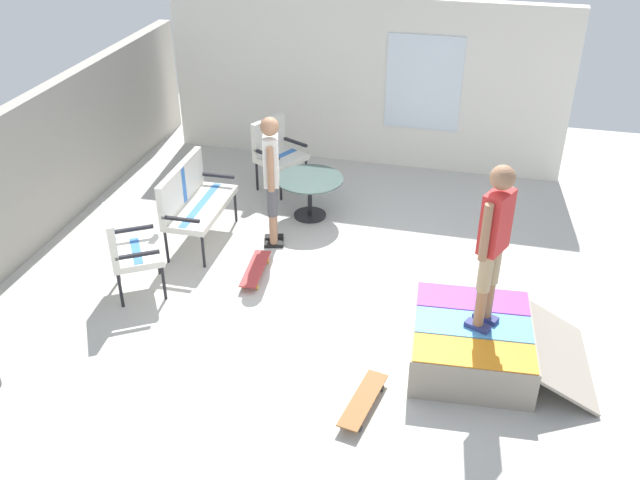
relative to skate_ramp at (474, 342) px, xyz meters
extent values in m
cube|color=beige|center=(0.72, 1.51, -0.27)|extent=(12.00, 12.00, 0.10)
cube|color=#9E998E|center=(0.72, 5.51, 0.69)|extent=(9.00, 0.20, 1.82)
cube|color=white|center=(4.52, 2.01, 1.04)|extent=(0.20, 6.00, 2.52)
cube|color=silver|center=(4.41, 1.11, 1.13)|extent=(0.03, 1.10, 1.40)
cube|color=gray|center=(0.00, 0.03, -0.01)|extent=(1.39, 1.26, 0.43)
cube|color=orange|center=(-0.44, 0.00, 0.22)|extent=(0.50, 1.15, 0.01)
cube|color=#4C99D8|center=(0.00, 0.03, 0.22)|extent=(0.50, 1.15, 0.01)
cube|color=purple|center=(0.43, 0.06, 0.22)|extent=(0.50, 1.15, 0.01)
cylinder|color=#B2B2B7|center=(-0.05, 0.58, 0.19)|extent=(1.25, 0.15, 0.05)
cube|color=gray|center=(0.06, -0.82, -0.03)|extent=(1.31, 0.72, 0.37)
cylinder|color=black|center=(0.95, 3.24, 0.00)|extent=(0.04, 0.04, 0.44)
cylinder|color=black|center=(2.12, 3.26, 0.00)|extent=(0.04, 0.04, 0.44)
cylinder|color=black|center=(0.95, 3.71, 0.00)|extent=(0.04, 0.04, 0.44)
cylinder|color=black|center=(2.12, 3.73, 0.00)|extent=(0.04, 0.04, 0.44)
cube|color=silver|center=(1.53, 3.49, 0.26)|extent=(1.26, 0.57, 0.08)
cube|color=#3872C6|center=(1.53, 3.49, 0.30)|extent=(1.21, 0.12, 0.00)
cube|color=silver|center=(1.53, 3.72, 0.55)|extent=(1.25, 0.10, 0.50)
cube|color=#3872C6|center=(1.53, 3.72, 0.55)|extent=(0.10, 0.09, 0.46)
cube|color=black|center=(0.93, 3.48, 0.42)|extent=(0.05, 0.47, 0.04)
cube|color=black|center=(2.14, 3.49, 0.42)|extent=(0.05, 0.47, 0.04)
cylinder|color=black|center=(2.86, 2.85, 0.00)|extent=(0.04, 0.04, 0.44)
cylinder|color=black|center=(3.35, 2.61, 0.00)|extent=(0.04, 0.04, 0.44)
cylinder|color=black|center=(3.07, 3.27, 0.00)|extent=(0.04, 0.04, 0.44)
cylinder|color=black|center=(3.56, 3.03, 0.00)|extent=(0.04, 0.04, 0.44)
cube|color=silver|center=(3.21, 2.94, 0.26)|extent=(0.80, 0.77, 0.08)
cube|color=#3872C6|center=(3.21, 2.94, 0.30)|extent=(0.56, 0.35, 0.00)
cube|color=silver|center=(3.31, 3.15, 0.55)|extent=(0.59, 0.35, 0.50)
cube|color=#3872C6|center=(3.31, 3.15, 0.55)|extent=(0.13, 0.12, 0.46)
cube|color=black|center=(2.95, 3.07, 0.42)|extent=(0.25, 0.44, 0.04)
cube|color=black|center=(3.47, 2.81, 0.42)|extent=(0.25, 0.44, 0.04)
cylinder|color=black|center=(0.23, 3.42, 0.00)|extent=(0.04, 0.04, 0.44)
cylinder|color=black|center=(0.68, 3.70, 0.00)|extent=(0.04, 0.04, 0.44)
cylinder|color=black|center=(-0.02, 3.81, 0.00)|extent=(0.04, 0.04, 0.44)
cylinder|color=black|center=(0.43, 4.10, 0.00)|extent=(0.04, 0.04, 0.44)
cube|color=silver|center=(0.33, 3.76, 0.26)|extent=(0.82, 0.80, 0.08)
cube|color=#3872C6|center=(0.33, 3.76, 0.30)|extent=(0.54, 0.39, 0.00)
cube|color=silver|center=(0.21, 3.96, 0.55)|extent=(0.57, 0.40, 0.50)
cube|color=#3872C6|center=(0.21, 3.96, 0.55)|extent=(0.13, 0.12, 0.46)
cube|color=black|center=(0.09, 3.60, 0.42)|extent=(0.28, 0.42, 0.04)
cube|color=black|center=(0.58, 3.91, 0.42)|extent=(0.28, 0.42, 0.04)
cylinder|color=black|center=(2.50, 2.33, 0.05)|extent=(0.06, 0.06, 0.55)
cylinder|color=black|center=(2.50, 2.33, -0.21)|extent=(0.44, 0.44, 0.03)
cylinder|color=#425651|center=(2.50, 2.33, 0.34)|extent=(0.90, 0.90, 0.02)
cube|color=black|center=(1.62, 2.57, -0.20)|extent=(0.17, 0.26, 0.05)
cylinder|color=#9E7051|center=(1.62, 2.57, 0.03)|extent=(0.10, 0.10, 0.40)
cylinder|color=#4C4C51|center=(1.62, 2.57, 0.43)|extent=(0.13, 0.13, 0.40)
cube|color=black|center=(1.78, 2.62, -0.20)|extent=(0.17, 0.26, 0.05)
cylinder|color=#9E7051|center=(1.78, 2.62, 0.03)|extent=(0.10, 0.10, 0.40)
cylinder|color=#4C4C51|center=(1.78, 2.62, 0.43)|extent=(0.13, 0.13, 0.40)
cube|color=silver|center=(1.70, 2.60, 0.92)|extent=(0.36, 0.26, 0.59)
sphere|color=#9E7051|center=(1.70, 2.60, 1.36)|extent=(0.23, 0.23, 0.23)
cylinder|color=#9E7051|center=(1.51, 2.54, 0.90)|extent=(0.08, 0.08, 0.56)
cylinder|color=#9E7051|center=(1.89, 2.65, 0.90)|extent=(0.08, 0.08, 0.56)
cube|color=navy|center=(0.10, -0.08, 0.25)|extent=(0.20, 0.26, 0.05)
cylinder|color=#9E7051|center=(0.10, -0.08, 0.47)|extent=(0.10, 0.10, 0.40)
cylinder|color=tan|center=(0.10, -0.08, 0.87)|extent=(0.13, 0.13, 0.40)
cube|color=navy|center=(-0.06, -0.01, 0.25)|extent=(0.20, 0.26, 0.05)
cylinder|color=#9E7051|center=(-0.06, -0.01, 0.47)|extent=(0.10, 0.10, 0.40)
cylinder|color=tan|center=(-0.06, -0.01, 0.87)|extent=(0.13, 0.13, 0.40)
cube|color=red|center=(0.02, -0.04, 1.36)|extent=(0.37, 0.30, 0.58)
sphere|color=#9E7051|center=(0.02, -0.04, 1.79)|extent=(0.22, 0.22, 0.22)
cylinder|color=#9E7051|center=(0.20, -0.12, 1.34)|extent=(0.08, 0.08, 0.56)
cylinder|color=#9E7051|center=(-0.16, 0.04, 1.34)|extent=(0.08, 0.08, 0.56)
cube|color=#B23838|center=(0.93, 2.59, -0.13)|extent=(0.81, 0.27, 0.02)
cylinder|color=gold|center=(1.22, 2.53, -0.19)|extent=(0.06, 0.03, 0.06)
cylinder|color=gold|center=(1.21, 2.69, -0.19)|extent=(0.06, 0.03, 0.06)
cylinder|color=gold|center=(0.66, 2.48, -0.19)|extent=(0.06, 0.03, 0.06)
cylinder|color=gold|center=(0.65, 2.64, -0.19)|extent=(0.06, 0.03, 0.06)
cube|color=brown|center=(-0.92, 0.93, -0.13)|extent=(0.82, 0.34, 0.02)
cylinder|color=#333333|center=(-0.65, 0.80, -0.19)|extent=(0.06, 0.04, 0.06)
cylinder|color=#333333|center=(-0.63, 0.96, -0.19)|extent=(0.06, 0.04, 0.06)
cylinder|color=#333333|center=(-1.21, 0.90, -0.19)|extent=(0.06, 0.04, 0.06)
cylinder|color=#333333|center=(-1.18, 1.06, -0.19)|extent=(0.06, 0.04, 0.06)
camera|label=1|loc=(-5.65, 0.15, 4.42)|focal=39.61mm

